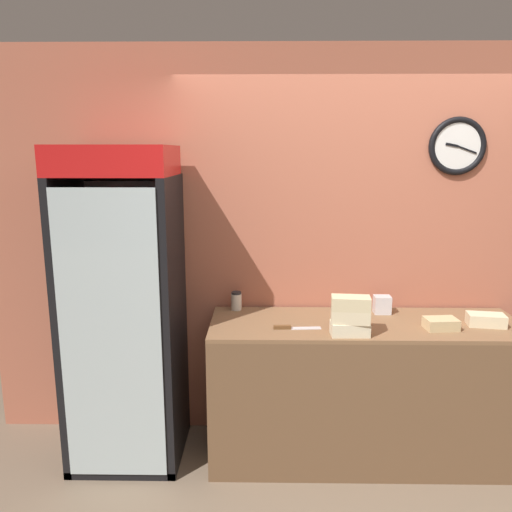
% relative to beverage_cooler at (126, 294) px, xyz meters
% --- Properties ---
extents(wall_back, '(5.20, 0.10, 2.70)m').
position_rel_beverage_cooler_xyz_m(wall_back, '(1.56, 0.32, 0.25)').
color(wall_back, '#B7664C').
rests_on(wall_back, ground_plane).
extents(prep_counter, '(2.00, 0.63, 0.94)m').
position_rel_beverage_cooler_xyz_m(prep_counter, '(1.55, -0.04, -0.64)').
color(prep_counter, brown).
rests_on(prep_counter, ground_plane).
extents(beverage_cooler, '(0.70, 0.64, 2.05)m').
position_rel_beverage_cooler_xyz_m(beverage_cooler, '(0.00, 0.00, 0.00)').
color(beverage_cooler, black).
rests_on(beverage_cooler, ground_plane).
extents(sandwich_stack_bottom, '(0.23, 0.12, 0.08)m').
position_rel_beverage_cooler_xyz_m(sandwich_stack_bottom, '(1.41, -0.27, -0.13)').
color(sandwich_stack_bottom, beige).
rests_on(sandwich_stack_bottom, prep_counter).
extents(sandwich_stack_middle, '(0.24, 0.14, 0.08)m').
position_rel_beverage_cooler_xyz_m(sandwich_stack_middle, '(1.41, -0.27, -0.05)').
color(sandwich_stack_middle, beige).
rests_on(sandwich_stack_middle, sandwich_stack_bottom).
extents(sandwich_stack_top, '(0.24, 0.14, 0.08)m').
position_rel_beverage_cooler_xyz_m(sandwich_stack_top, '(1.41, -0.27, 0.03)').
color(sandwich_stack_top, beige).
rests_on(sandwich_stack_top, sandwich_stack_middle).
extents(sandwich_flat_left, '(0.20, 0.15, 0.07)m').
position_rel_beverage_cooler_xyz_m(sandwich_flat_left, '(1.99, -0.16, -0.13)').
color(sandwich_flat_left, tan).
rests_on(sandwich_flat_left, prep_counter).
extents(sandwich_flat_right, '(0.24, 0.15, 0.08)m').
position_rel_beverage_cooler_xyz_m(sandwich_flat_right, '(2.29, -0.09, -0.13)').
color(sandwich_flat_right, beige).
rests_on(sandwich_flat_right, prep_counter).
extents(chefs_knife, '(0.30, 0.06, 0.02)m').
position_rel_beverage_cooler_xyz_m(chefs_knife, '(1.06, -0.17, -0.16)').
color(chefs_knife, silver).
rests_on(chefs_knife, prep_counter).
extents(condiment_jar, '(0.07, 0.07, 0.13)m').
position_rel_beverage_cooler_xyz_m(condiment_jar, '(0.71, 0.21, -0.10)').
color(condiment_jar, silver).
rests_on(condiment_jar, prep_counter).
extents(napkin_dispenser, '(0.11, 0.09, 0.12)m').
position_rel_beverage_cooler_xyz_m(napkin_dispenser, '(1.70, 0.15, -0.11)').
color(napkin_dispenser, silver).
rests_on(napkin_dispenser, prep_counter).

